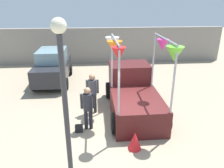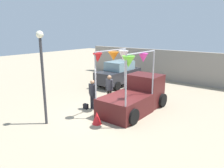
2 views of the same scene
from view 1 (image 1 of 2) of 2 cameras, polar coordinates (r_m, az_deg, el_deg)
The scene contains 9 objects.
ground_plane at distance 8.36m, azimuth 1.27°, elevation -11.53°, with size 60.00×60.00×0.00m, color gray.
vendor_truck at distance 9.37m, azimuth 5.34°, elevation -1.72°, with size 2.40×4.08×3.28m.
parked_car at distance 13.03m, azimuth -15.20°, elevation 4.56°, with size 1.88×4.00×1.88m.
person_customer at distance 7.92m, azimuth -6.34°, elevation -5.34°, with size 0.53×0.34×1.66m.
person_vendor at distance 9.02m, azimuth -5.12°, elevation -1.49°, with size 0.53×0.34×1.73m.
handbag at distance 8.18m, azimuth -8.61°, elevation -11.42°, with size 0.28×0.16×0.28m, color black.
street_lamp at distance 4.74m, azimuth -12.42°, elevation -1.57°, with size 0.32×0.32×4.22m.
brick_boundary_wall at distance 16.57m, azimuth -2.22°, elevation 10.03°, with size 18.00×0.36×2.60m, color gray.
folded_kite_bundle_crimson at distance 7.25m, azimuth 5.97°, elevation -14.53°, with size 0.44×0.44×0.60m, color red.
Camera 1 is at (-0.80, -6.98, 4.53)m, focal length 35.00 mm.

